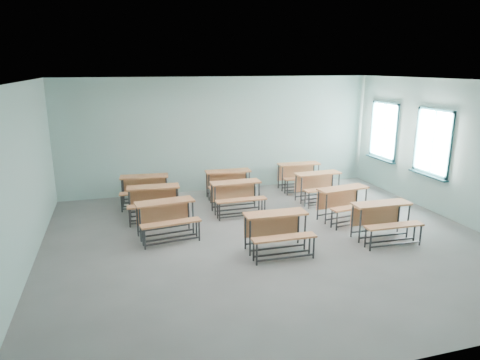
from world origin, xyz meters
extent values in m
cube|color=gray|center=(0.00, 0.00, -0.01)|extent=(9.00, 8.00, 0.02)
cube|color=silver|center=(0.00, 0.00, 3.21)|extent=(9.00, 8.00, 0.02)
cube|color=#9DC5BC|center=(0.00, 4.01, 1.60)|extent=(9.00, 0.02, 3.20)
cube|color=#9DC5BC|center=(0.00, -4.01, 1.60)|extent=(9.00, 0.02, 3.20)
cube|color=#9DC5BC|center=(-4.51, 0.00, 1.60)|extent=(0.02, 8.00, 3.20)
cube|color=#9DC5BC|center=(4.51, 0.00, 1.60)|extent=(0.02, 8.00, 3.20)
cube|color=#194248|center=(4.47, 2.80, 0.93)|extent=(0.06, 1.20, 0.06)
cube|color=#194248|center=(4.47, 2.80, 2.47)|extent=(0.06, 1.20, 0.06)
cube|color=#194248|center=(4.47, 2.23, 1.70)|extent=(0.06, 0.06, 1.60)
cube|color=#194248|center=(4.47, 3.37, 1.70)|extent=(0.06, 0.06, 1.60)
cube|color=#194248|center=(4.47, 2.80, 1.70)|extent=(0.04, 0.04, 1.48)
cube|color=#194248|center=(4.47, 2.80, 1.70)|extent=(0.04, 1.08, 0.04)
cube|color=#194248|center=(4.43, 2.80, 0.87)|extent=(0.14, 1.28, 0.04)
cube|color=white|center=(4.50, 2.80, 1.70)|extent=(0.01, 1.08, 1.48)
cube|color=#194248|center=(4.47, 0.80, 0.93)|extent=(0.06, 1.20, 0.06)
cube|color=#194248|center=(4.47, 0.80, 2.47)|extent=(0.06, 1.20, 0.06)
cube|color=#194248|center=(4.47, 0.23, 1.70)|extent=(0.06, 0.06, 1.60)
cube|color=#194248|center=(4.47, 1.37, 1.70)|extent=(0.06, 0.06, 1.60)
cube|color=#194248|center=(4.47, 0.80, 1.70)|extent=(0.04, 0.04, 1.48)
cube|color=#194248|center=(4.47, 0.80, 1.70)|extent=(0.04, 1.08, 0.04)
cube|color=#194248|center=(4.43, 0.80, 0.87)|extent=(0.14, 1.28, 0.04)
cube|color=white|center=(4.50, 0.80, 1.70)|extent=(0.01, 1.08, 1.48)
cube|color=#C47647|center=(-0.06, -0.45, 0.74)|extent=(1.22, 0.43, 0.04)
cube|color=#C47647|center=(-0.05, -0.26, 0.43)|extent=(1.15, 0.04, 0.42)
cylinder|color=#343739|center=(-0.61, -0.60, 0.36)|extent=(0.04, 0.04, 0.72)
cylinder|color=#343739|center=(0.50, -0.62, 0.36)|extent=(0.04, 0.04, 0.72)
cylinder|color=#343739|center=(-0.61, -0.28, 0.36)|extent=(0.04, 0.04, 0.72)
cylinder|color=#343739|center=(0.50, -0.30, 0.36)|extent=(0.04, 0.04, 0.72)
cube|color=#343739|center=(-0.06, -0.61, 0.10)|extent=(1.11, 0.05, 0.03)
cube|color=#343739|center=(-0.05, -0.29, 0.10)|extent=(1.11, 0.05, 0.03)
cube|color=#C47647|center=(-0.07, -0.93, 0.44)|extent=(1.22, 0.28, 0.04)
cylinder|color=#343739|center=(-0.62, -1.02, 0.21)|extent=(0.04, 0.04, 0.42)
cylinder|color=#343739|center=(0.49, -1.04, 0.21)|extent=(0.04, 0.04, 0.42)
cylinder|color=#343739|center=(-0.62, -0.83, 0.21)|extent=(0.04, 0.04, 0.42)
cylinder|color=#343739|center=(0.49, -0.85, 0.21)|extent=(0.04, 0.04, 0.42)
cube|color=#343739|center=(-0.07, -1.03, 0.08)|extent=(1.11, 0.05, 0.03)
cube|color=#343739|center=(-0.06, -0.84, 0.08)|extent=(1.11, 0.05, 0.03)
cube|color=#C47647|center=(2.25, -0.50, 0.74)|extent=(1.22, 0.44, 0.04)
cube|color=#C47647|center=(2.26, -0.31, 0.43)|extent=(1.15, 0.06, 0.42)
cylinder|color=#343739|center=(1.70, -0.64, 0.36)|extent=(0.04, 0.04, 0.72)
cylinder|color=#343739|center=(2.80, -0.67, 0.36)|extent=(0.04, 0.04, 0.72)
cylinder|color=#343739|center=(1.71, -0.32, 0.36)|extent=(0.04, 0.04, 0.72)
cylinder|color=#343739|center=(2.81, -0.35, 0.36)|extent=(0.04, 0.04, 0.72)
cube|color=#343739|center=(2.25, -0.66, 0.10)|extent=(1.11, 0.06, 0.03)
cube|color=#343739|center=(2.26, -0.33, 0.10)|extent=(1.11, 0.06, 0.03)
cube|color=#C47647|center=(2.24, -0.98, 0.44)|extent=(1.22, 0.29, 0.04)
cylinder|color=#343739|center=(1.68, -1.06, 0.21)|extent=(0.04, 0.04, 0.42)
cylinder|color=#343739|center=(2.79, -1.09, 0.21)|extent=(0.04, 0.04, 0.42)
cylinder|color=#343739|center=(1.69, -0.87, 0.21)|extent=(0.04, 0.04, 0.42)
cylinder|color=#343739|center=(2.80, -0.90, 0.21)|extent=(0.04, 0.04, 0.42)
cube|color=#343739|center=(2.24, -1.08, 0.08)|extent=(1.11, 0.06, 0.03)
cube|color=#343739|center=(2.24, -0.88, 0.08)|extent=(1.11, 0.06, 0.03)
cube|color=#C47647|center=(-2.01, 0.89, 0.74)|extent=(1.25, 0.54, 0.04)
cube|color=#C47647|center=(-2.03, 1.08, 0.43)|extent=(1.14, 0.16, 0.42)
cylinder|color=#343739|center=(-2.54, 0.66, 0.36)|extent=(0.04, 0.04, 0.72)
cylinder|color=#343739|center=(-1.44, 0.80, 0.36)|extent=(0.04, 0.04, 0.72)
cylinder|color=#343739|center=(-2.58, 0.98, 0.36)|extent=(0.04, 0.04, 0.72)
cylinder|color=#343739|center=(-1.48, 1.12, 0.36)|extent=(0.04, 0.04, 0.72)
cube|color=#343739|center=(-1.99, 0.73, 0.10)|extent=(1.11, 0.16, 0.03)
cube|color=#343739|center=(-2.03, 1.05, 0.10)|extent=(1.11, 0.16, 0.03)
cube|color=#C47647|center=(-1.96, 0.41, 0.44)|extent=(1.23, 0.39, 0.04)
cylinder|color=#343739|center=(-2.50, 0.25, 0.21)|extent=(0.04, 0.04, 0.42)
cylinder|color=#343739|center=(-1.39, 0.38, 0.21)|extent=(0.04, 0.04, 0.42)
cylinder|color=#343739|center=(-2.52, 0.44, 0.21)|extent=(0.04, 0.04, 0.42)
cylinder|color=#343739|center=(-1.42, 0.57, 0.21)|extent=(0.04, 0.04, 0.42)
cube|color=#343739|center=(-1.94, 0.31, 0.08)|extent=(1.11, 0.16, 0.03)
cube|color=#343739|center=(-1.97, 0.50, 0.08)|extent=(1.11, 0.16, 0.03)
cube|color=#C47647|center=(2.07, 0.74, 0.74)|extent=(1.25, 0.56, 0.04)
cube|color=#C47647|center=(2.04, 0.93, 0.43)|extent=(1.14, 0.17, 0.42)
cylinder|color=#343739|center=(1.54, 0.51, 0.36)|extent=(0.04, 0.04, 0.72)
cylinder|color=#343739|center=(2.64, 0.66, 0.36)|extent=(0.04, 0.04, 0.72)
cylinder|color=#343739|center=(1.50, 0.83, 0.36)|extent=(0.04, 0.04, 0.72)
cylinder|color=#343739|center=(2.60, 0.98, 0.36)|extent=(0.04, 0.04, 0.72)
cube|color=#343739|center=(2.09, 0.58, 0.10)|extent=(1.10, 0.17, 0.03)
cube|color=#343739|center=(2.05, 0.90, 0.10)|extent=(1.10, 0.17, 0.03)
cube|color=#C47647|center=(2.13, 0.26, 0.44)|extent=(1.23, 0.41, 0.04)
cylinder|color=#343739|center=(1.59, 0.10, 0.21)|extent=(0.04, 0.04, 0.42)
cylinder|color=#343739|center=(2.69, 0.24, 0.21)|extent=(0.04, 0.04, 0.42)
cylinder|color=#343739|center=(1.57, 0.29, 0.21)|extent=(0.04, 0.04, 0.42)
cylinder|color=#343739|center=(2.67, 0.43, 0.21)|extent=(0.04, 0.04, 0.42)
cube|color=#343739|center=(2.14, 0.17, 0.08)|extent=(1.10, 0.17, 0.03)
cube|color=#343739|center=(2.12, 0.36, 0.08)|extent=(1.10, 0.17, 0.03)
cube|color=#C47647|center=(-2.14, 2.11, 0.74)|extent=(1.23, 0.47, 0.04)
cube|color=#C47647|center=(-2.13, 2.30, 0.43)|extent=(1.15, 0.09, 0.42)
cylinder|color=#343739|center=(-2.70, 1.98, 0.36)|extent=(0.04, 0.04, 0.72)
cylinder|color=#343739|center=(-1.59, 1.92, 0.36)|extent=(0.04, 0.04, 0.72)
cylinder|color=#343739|center=(-2.68, 2.30, 0.36)|extent=(0.04, 0.04, 0.72)
cylinder|color=#343739|center=(-1.58, 2.24, 0.36)|extent=(0.04, 0.04, 0.72)
cube|color=#343739|center=(-2.15, 1.95, 0.10)|extent=(1.11, 0.09, 0.03)
cube|color=#343739|center=(-2.13, 2.27, 0.10)|extent=(1.11, 0.09, 0.03)
cube|color=#C47647|center=(-2.17, 1.63, 0.44)|extent=(1.22, 0.32, 0.04)
cylinder|color=#343739|center=(-2.73, 1.56, 0.21)|extent=(0.04, 0.04, 0.42)
cylinder|color=#343739|center=(-1.62, 1.50, 0.21)|extent=(0.04, 0.04, 0.42)
cylinder|color=#343739|center=(-2.72, 1.75, 0.21)|extent=(0.04, 0.04, 0.42)
cylinder|color=#343739|center=(-1.61, 1.69, 0.21)|extent=(0.04, 0.04, 0.42)
cube|color=#343739|center=(-2.17, 1.53, 0.08)|extent=(1.11, 0.09, 0.03)
cube|color=#343739|center=(-2.16, 1.72, 0.08)|extent=(1.11, 0.09, 0.03)
cube|color=#C47647|center=(-0.17, 1.97, 0.74)|extent=(1.21, 0.41, 0.04)
cube|color=#C47647|center=(-0.17, 2.15, 0.43)|extent=(1.15, 0.03, 0.42)
cylinder|color=#343739|center=(-0.72, 1.80, 0.36)|extent=(0.04, 0.04, 0.72)
cylinder|color=#343739|center=(0.39, 1.81, 0.36)|extent=(0.04, 0.04, 0.72)
cylinder|color=#343739|center=(-0.73, 2.12, 0.36)|extent=(0.04, 0.04, 0.72)
cylinder|color=#343739|center=(0.38, 2.13, 0.36)|extent=(0.04, 0.04, 0.72)
cube|color=#343739|center=(-0.17, 1.80, 0.10)|extent=(1.11, 0.04, 0.03)
cube|color=#343739|center=(-0.17, 2.13, 0.10)|extent=(1.11, 0.04, 0.03)
cube|color=#C47647|center=(-0.17, 1.48, 0.44)|extent=(1.21, 0.26, 0.04)
cylinder|color=#343739|center=(-0.72, 1.38, 0.21)|extent=(0.04, 0.04, 0.42)
cylinder|color=#343739|center=(0.39, 1.39, 0.21)|extent=(0.04, 0.04, 0.42)
cylinder|color=#343739|center=(-0.72, 1.57, 0.21)|extent=(0.04, 0.04, 0.42)
cylinder|color=#343739|center=(0.39, 1.58, 0.21)|extent=(0.04, 0.04, 0.42)
cube|color=#343739|center=(-0.17, 1.39, 0.08)|extent=(1.11, 0.04, 0.03)
cube|color=#343739|center=(-0.17, 1.58, 0.08)|extent=(1.11, 0.04, 0.03)
cube|color=#C47647|center=(2.16, 2.22, 0.74)|extent=(1.23, 0.46, 0.04)
cube|color=#C47647|center=(2.15, 2.40, 0.43)|extent=(1.15, 0.08, 0.42)
cylinder|color=#343739|center=(1.62, 2.03, 0.36)|extent=(0.04, 0.04, 0.72)
cylinder|color=#343739|center=(2.72, 2.08, 0.36)|extent=(0.04, 0.04, 0.72)
cylinder|color=#343739|center=(1.60, 2.35, 0.36)|extent=(0.04, 0.04, 0.72)
cylinder|color=#343739|center=(2.71, 2.41, 0.36)|extent=(0.04, 0.04, 0.72)
cube|color=#343739|center=(2.17, 2.06, 0.10)|extent=(1.11, 0.09, 0.03)
cube|color=#343739|center=(2.15, 2.38, 0.10)|extent=(1.11, 0.09, 0.03)
cube|color=#C47647|center=(2.19, 1.73, 0.44)|extent=(1.22, 0.31, 0.04)
cylinder|color=#343739|center=(1.64, 1.61, 0.21)|extent=(0.04, 0.04, 0.42)
cylinder|color=#343739|center=(2.74, 1.67, 0.21)|extent=(0.04, 0.04, 0.42)
cylinder|color=#343739|center=(1.63, 1.80, 0.21)|extent=(0.04, 0.04, 0.42)
cylinder|color=#343739|center=(2.74, 1.86, 0.21)|extent=(0.04, 0.04, 0.42)
cube|color=#343739|center=(2.19, 1.64, 0.08)|extent=(1.11, 0.09, 0.03)
cube|color=#343739|center=(2.18, 1.83, 0.08)|extent=(1.11, 0.09, 0.03)
cube|color=#C47647|center=(-2.26, 3.19, 0.74)|extent=(1.24, 0.52, 0.04)
cube|color=#C47647|center=(-2.25, 3.38, 0.43)|extent=(1.15, 0.13, 0.42)
cylinder|color=#343739|center=(-2.83, 3.08, 0.36)|extent=(0.04, 0.04, 0.72)
cylinder|color=#343739|center=(-1.73, 2.98, 0.36)|extent=(0.04, 0.04, 0.72)
cylinder|color=#343739|center=(-2.80, 3.40, 0.36)|extent=(0.04, 0.04, 0.72)
cylinder|color=#343739|center=(-1.70, 3.30, 0.36)|extent=(0.04, 0.04, 0.72)
cube|color=#343739|center=(-2.28, 3.03, 0.10)|extent=(1.11, 0.14, 0.03)
cube|color=#343739|center=(-2.25, 3.35, 0.10)|extent=(1.11, 0.14, 0.03)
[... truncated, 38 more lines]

